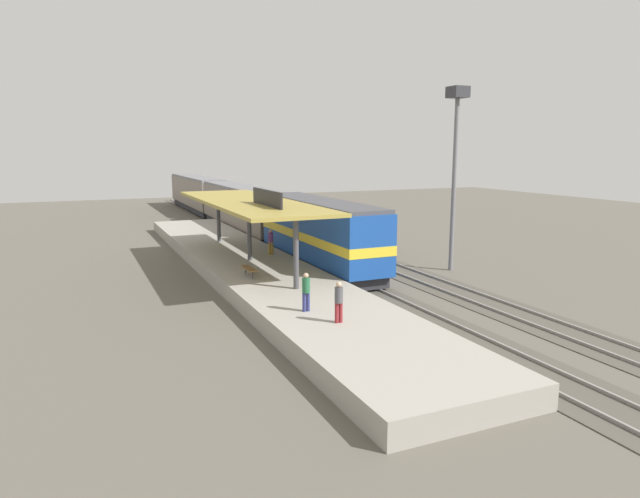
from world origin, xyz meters
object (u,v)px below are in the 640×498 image
(passenger_carriage_rear, at_px, (197,193))
(freight_car, at_px, (325,220))
(platform_bench, at_px, (249,269))
(person_waiting, at_px, (271,240))
(light_mast, at_px, (456,140))
(person_boarding, at_px, (306,290))
(person_walking, at_px, (339,300))
(locomotive, at_px, (319,233))
(passenger_carriage_front, at_px, (242,208))

(passenger_carriage_rear, height_order, freight_car, passenger_carriage_rear)
(platform_bench, height_order, person_waiting, person_waiting)
(platform_bench, bearing_deg, light_mast, 0.88)
(person_boarding, bearing_deg, person_walking, -73.65)
(locomotive, distance_m, freight_car, 10.34)
(passenger_carriage_front, height_order, passenger_carriage_rear, same)
(locomotive, relative_size, passenger_carriage_rear, 0.72)
(platform_bench, xyz_separation_m, light_mast, (13.80, 0.21, 7.05))
(passenger_carriage_rear, bearing_deg, person_boarding, -96.45)
(platform_bench, height_order, person_walking, person_walking)
(passenger_carriage_front, bearing_deg, freight_car, -62.27)
(freight_car, bearing_deg, person_boarding, -116.50)
(person_waiting, bearing_deg, passenger_carriage_rear, 85.74)
(platform_bench, distance_m, passenger_carriage_front, 22.75)
(locomotive, height_order, person_boarding, locomotive)
(locomotive, xyz_separation_m, passenger_carriage_front, (0.00, 18.00, -0.10))
(passenger_carriage_rear, distance_m, person_boarding, 50.48)
(light_mast, bearing_deg, person_waiting, 152.43)
(light_mast, height_order, person_boarding, light_mast)
(person_walking, bearing_deg, locomotive, 69.21)
(passenger_carriage_rear, bearing_deg, passenger_carriage_front, -90.00)
(passenger_carriage_front, xyz_separation_m, person_walking, (-5.08, -31.38, -0.46))
(freight_car, height_order, light_mast, light_mast)
(person_walking, relative_size, person_boarding, 1.00)
(light_mast, bearing_deg, freight_car, 103.87)
(passenger_carriage_front, bearing_deg, light_mast, -70.24)
(light_mast, bearing_deg, locomotive, 154.56)
(passenger_carriage_rear, bearing_deg, light_mast, -79.60)
(person_waiting, height_order, person_boarding, same)
(locomotive, bearing_deg, person_boarding, -116.55)
(platform_bench, distance_m, passenger_carriage_rear, 43.15)
(light_mast, distance_m, person_boarding, 16.82)
(freight_car, xyz_separation_m, person_waiting, (-7.36, -7.45, -0.12))
(passenger_carriage_front, xyz_separation_m, light_mast, (7.80, -21.71, 6.08))
(freight_car, bearing_deg, platform_bench, -128.83)
(platform_bench, xyz_separation_m, locomotive, (6.00, 3.92, 1.07))
(locomotive, distance_m, person_boarding, 12.71)
(platform_bench, height_order, passenger_carriage_front, passenger_carriage_front)
(locomotive, relative_size, light_mast, 1.23)
(freight_car, bearing_deg, person_walking, -113.16)
(platform_bench, distance_m, light_mast, 15.50)
(passenger_carriage_rear, bearing_deg, person_walking, -95.56)
(passenger_carriage_rear, distance_m, light_mast, 43.65)
(passenger_carriage_rear, xyz_separation_m, light_mast, (7.80, -42.51, 6.08))
(locomotive, relative_size, person_walking, 8.44)
(passenger_carriage_front, relative_size, light_mast, 1.71)
(person_waiting, bearing_deg, locomotive, -33.14)
(passenger_carriage_rear, xyz_separation_m, freight_car, (4.60, -29.55, -0.34))
(passenger_carriage_front, bearing_deg, person_boarding, -100.94)
(freight_car, relative_size, person_boarding, 7.02)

